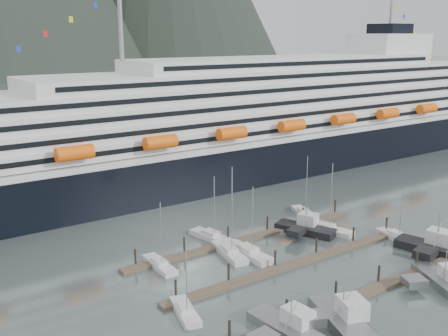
% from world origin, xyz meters
% --- Properties ---
extents(ground, '(1600.00, 1600.00, 0.00)m').
position_xyz_m(ground, '(0.00, 0.00, 0.00)').
color(ground, '#4B5958').
rests_on(ground, ground).
extents(cruise_ship, '(210.00, 30.40, 50.30)m').
position_xyz_m(cruise_ship, '(30.03, 54.94, 12.04)').
color(cruise_ship, black).
rests_on(cruise_ship, ground).
extents(dock_near, '(48.18, 2.28, 3.20)m').
position_xyz_m(dock_near, '(-4.93, -9.95, 0.31)').
color(dock_near, '#4C3C31').
rests_on(dock_near, ground).
extents(dock_mid, '(48.18, 2.28, 3.20)m').
position_xyz_m(dock_mid, '(-4.93, 3.05, 0.31)').
color(dock_mid, '#4C3C31').
rests_on(dock_mid, ground).
extents(dock_far, '(48.18, 2.28, 3.20)m').
position_xyz_m(dock_far, '(-4.93, 16.05, 0.31)').
color(dock_far, '#4C3C31').
rests_on(dock_far, ground).
extents(sailboat_a, '(4.06, 8.12, 11.79)m').
position_xyz_m(sailboat_a, '(-27.00, -0.17, 0.40)').
color(sailboat_a, '#B8B8B8').
rests_on(sailboat_a, ground).
extents(sailboat_b, '(4.34, 10.27, 15.96)m').
position_xyz_m(sailboat_b, '(-11.08, 12.32, 0.44)').
color(sailboat_b, '#B8B8B8').
rests_on(sailboat_b, ground).
extents(sailboat_c, '(3.08, 10.32, 12.75)m').
position_xyz_m(sailboat_c, '(-8.63, 10.34, 0.42)').
color(sailboat_c, '#B8B8B8').
rests_on(sailboat_c, ground).
extents(sailboat_d, '(6.13, 11.65, 13.80)m').
position_xyz_m(sailboat_d, '(9.92, 11.20, 0.42)').
color(sailboat_d, '#B8B8B8').
rests_on(sailboat_d, ground).
extents(sailboat_e, '(2.42, 8.62, 11.41)m').
position_xyz_m(sailboat_e, '(-22.99, 14.64, 0.39)').
color(sailboat_e, '#B8B8B8').
rests_on(sailboat_e, ground).
extents(sailboat_f, '(4.28, 9.38, 12.40)m').
position_xyz_m(sailboat_f, '(-9.73, 19.99, 0.42)').
color(sailboat_f, '#B8B8B8').
rests_on(sailboat_f, ground).
extents(sailboat_g, '(5.21, 9.15, 13.03)m').
position_xyz_m(sailboat_g, '(12.98, 19.99, 0.40)').
color(sailboat_g, '#B8B8B8').
rests_on(sailboat_g, ground).
extents(sailboat_h, '(3.39, 8.26, 9.93)m').
position_xyz_m(sailboat_h, '(18.00, 1.12, 0.39)').
color(sailboat_h, '#B8B8B8').
rests_on(sailboat_h, ground).
extents(trawler_a, '(9.14, 12.62, 6.78)m').
position_xyz_m(trawler_a, '(-19.13, -11.95, 0.88)').
color(trawler_a, gray).
rests_on(trawler_a, ground).
extents(trawler_b, '(10.47, 12.82, 7.96)m').
position_xyz_m(trawler_b, '(-12.34, -14.05, 0.98)').
color(trawler_b, gray).
rests_on(trawler_b, ground).
extents(trawler_c, '(10.36, 12.86, 6.41)m').
position_xyz_m(trawler_c, '(7.90, -14.94, 0.84)').
color(trawler_c, gray).
rests_on(trawler_c, ground).
extents(trawler_d, '(10.68, 13.87, 7.96)m').
position_xyz_m(trawler_d, '(17.85, -7.07, 0.98)').
color(trawler_d, black).
rests_on(trawler_d, ground).
extents(trawler_e, '(9.84, 11.66, 7.24)m').
position_xyz_m(trawler_e, '(6.34, 12.52, 0.92)').
color(trawler_e, black).
rests_on(trawler_e, ground).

